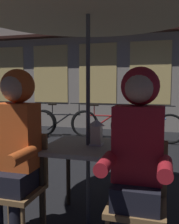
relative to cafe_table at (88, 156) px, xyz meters
The scene contains 12 objects.
ground_plane 0.64m from the cafe_table, ahead, with size 60.00×60.00×0.00m, color black.
cafe_table is the anchor object (origin of this frame).
lantern 0.24m from the cafe_table, ahead, with size 0.11×0.11×0.23m.
chair_left 0.62m from the cafe_table, 142.45° to the right, with size 0.40×0.40×0.87m.
chair_right 0.62m from the cafe_table, 37.55° to the right, with size 0.40×0.40×0.87m.
person_left_hooded 0.67m from the cafe_table, 138.43° to the right, with size 0.45×0.56×1.40m.
person_right_hooded 0.67m from the cafe_table, 41.57° to the right, with size 0.45×0.56×1.40m.
shopfront_building 5.94m from the cafe_table, 95.10° to the left, with size 10.00×0.93×6.20m.
bicycle_nearest 4.51m from the cafe_table, 127.74° to the left, with size 1.68×0.15×0.84m.
bicycle_second 4.18m from the cafe_table, 114.83° to the left, with size 1.67×0.32×0.84m.
bicycle_third 3.88m from the cafe_table, 100.14° to the left, with size 1.68×0.22×0.84m.
bicycle_fourth 3.68m from the cafe_table, 85.76° to the left, with size 1.67×0.28×0.84m.
Camera 1 is at (0.64, -2.18, 1.27)m, focal length 41.66 mm.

